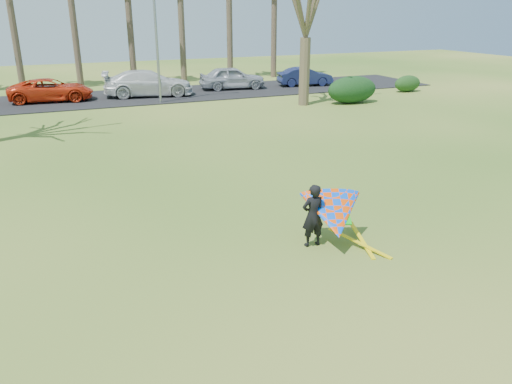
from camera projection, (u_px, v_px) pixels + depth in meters
name	position (u px, v px, depth m)	size (l,w,h in m)	color
ground	(290.00, 264.00, 11.58)	(100.00, 100.00, 0.00)	#1F5913
parking_strip	(121.00, 98.00, 33.17)	(46.00, 7.00, 0.06)	black
streetlight	(158.00, 29.00, 29.84)	(2.28, 0.18, 8.00)	gray
hedge_near	(352.00, 90.00, 31.08)	(3.37, 1.53, 1.68)	black
hedge_far	(407.00, 84.00, 35.49)	(2.08, 0.98, 1.16)	#163814
car_2	(51.00, 90.00, 31.47)	(2.34, 5.08, 1.41)	red
car_3	(148.00, 83.00, 33.31)	(2.38, 5.86, 1.70)	silver
car_4	(232.00, 78.00, 36.31)	(1.91, 4.74, 1.61)	#A4A8B2
car_5	(305.00, 77.00, 37.92)	(1.44, 4.12, 1.36)	#1A224F
kite_flyer	(332.00, 215.00, 12.16)	(2.13, 2.39, 2.02)	black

